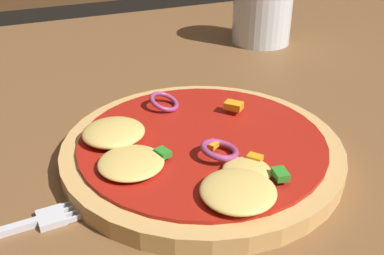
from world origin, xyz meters
name	(u,v)px	position (x,y,z in m)	size (l,w,h in m)	color
dining_table	(202,170)	(0.00, 0.00, 0.01)	(1.19, 0.98, 0.03)	brown
pizza	(199,150)	(0.00, 0.00, 0.04)	(0.23, 0.23, 0.03)	tan
beer_glass	(262,12)	(0.21, 0.25, 0.07)	(0.08, 0.08, 0.10)	silver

